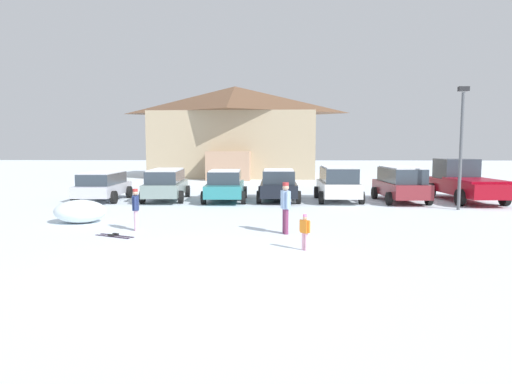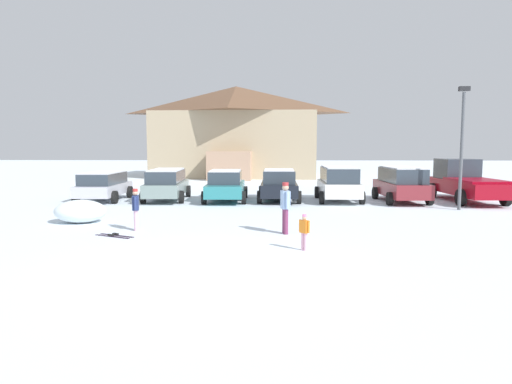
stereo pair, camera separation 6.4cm
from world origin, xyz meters
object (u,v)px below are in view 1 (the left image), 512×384
object	(u,v)px
lamp_post	(461,141)
skier_adult_in_blue_parka	(286,205)
parked_grey_wagon	(166,183)
parked_teal_hatchback	(225,185)
skier_teen_in_navy_coat	(136,207)
parked_maroon_van	(401,183)
parked_black_sedan	(278,185)
parked_silver_wagon	(103,185)
pair_of_skis	(114,236)
ski_lodge	(235,131)
plowed_snow_pile	(80,211)
parked_white_suv	(338,183)
pickup_truck	(463,182)
skier_child_in_orange_jacket	(305,230)

from	to	relation	value
lamp_post	skier_adult_in_blue_parka	bearing A→B (deg)	-143.77
parked_grey_wagon	parked_teal_hatchback	world-z (taller)	parked_grey_wagon
parked_grey_wagon	skier_teen_in_navy_coat	bearing A→B (deg)	-83.84
parked_maroon_van	parked_black_sedan	bearing A→B (deg)	176.62
parked_silver_wagon	parked_grey_wagon	world-z (taller)	parked_grey_wagon
skier_adult_in_blue_parka	pair_of_skis	distance (m)	5.51
ski_lodge	parked_silver_wagon	distance (m)	20.53
parked_silver_wagon	pair_of_skis	xyz separation A→B (m)	(3.75, -9.32, -0.80)
pair_of_skis	lamp_post	size ratio (longest dim) A/B	0.25
skier_adult_in_blue_parka	pair_of_skis	xyz separation A→B (m)	(-5.40, -0.59, -0.92)
ski_lodge	parked_maroon_van	distance (m)	22.18
parked_maroon_van	lamp_post	bearing A→B (deg)	-58.17
parked_teal_hatchback	plowed_snow_pile	world-z (taller)	parked_teal_hatchback
parked_grey_wagon	parked_maroon_van	bearing A→B (deg)	-1.99
skier_adult_in_blue_parka	plowed_snow_pile	distance (m)	7.78
parked_grey_wagon	parked_black_sedan	size ratio (longest dim) A/B	1.12
parked_black_sedan	ski_lodge	bearing A→B (deg)	100.80
parked_teal_hatchback	parked_black_sedan	xyz separation A→B (m)	(2.75, 0.23, 0.01)
ski_lodge	pair_of_skis	size ratio (longest dim) A/B	11.40
parked_white_suv	pickup_truck	size ratio (longest dim) A/B	0.71
parked_maroon_van	parked_white_suv	bearing A→B (deg)	175.29
parked_grey_wagon	parked_white_suv	xyz separation A→B (m)	(8.94, -0.16, 0.07)
ski_lodge	pickup_truck	world-z (taller)	ski_lodge
parked_black_sedan	skier_teen_in_navy_coat	bearing A→B (deg)	-119.98
skier_adult_in_blue_parka	pair_of_skis	size ratio (longest dim) A/B	1.24
parked_black_sedan	skier_child_in_orange_jacket	distance (m)	11.36
pickup_truck	skier_child_in_orange_jacket	xyz separation A→B (m)	(-9.07, -11.56, -0.44)
pickup_truck	skier_teen_in_navy_coat	world-z (taller)	pickup_truck
pickup_truck	plowed_snow_pile	bearing A→B (deg)	-156.83
skier_adult_in_blue_parka	skier_teen_in_navy_coat	xyz separation A→B (m)	(-4.99, 0.42, -0.15)
lamp_post	plowed_snow_pile	distance (m)	16.11
skier_teen_in_navy_coat	parked_silver_wagon	bearing A→B (deg)	116.55
parked_maroon_van	plowed_snow_pile	xyz separation A→B (m)	(-13.66, -6.71, -0.53)
skier_child_in_orange_jacket	parked_silver_wagon	bearing A→B (deg)	130.87
plowed_snow_pile	parked_grey_wagon	bearing A→B (deg)	77.38
parked_teal_hatchback	parked_black_sedan	world-z (taller)	parked_black_sedan
parked_maroon_van	skier_adult_in_blue_parka	distance (m)	10.59
pair_of_skis	lamp_post	xyz separation A→B (m)	(13.30, 6.38, 3.02)
pickup_truck	pair_of_skis	bearing A→B (deg)	-146.67
skier_adult_in_blue_parka	skier_teen_in_navy_coat	distance (m)	5.01
parked_teal_hatchback	lamp_post	size ratio (longest dim) A/B	0.83
pickup_truck	parked_white_suv	bearing A→B (deg)	-177.14
parked_teal_hatchback	parked_white_suv	world-z (taller)	parked_white_suv
parked_white_suv	plowed_snow_pile	world-z (taller)	parked_white_suv
parked_teal_hatchback	skier_teen_in_navy_coat	size ratio (longest dim) A/B	3.19
parked_grey_wagon	parked_teal_hatchback	distance (m)	3.14
skier_adult_in_blue_parka	skier_child_in_orange_jacket	distance (m)	2.43
parked_silver_wagon	parked_grey_wagon	bearing A→B (deg)	5.76
ski_lodge	parked_grey_wagon	distance (m)	19.59
parked_black_sedan	parked_maroon_van	bearing A→B (deg)	-3.38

